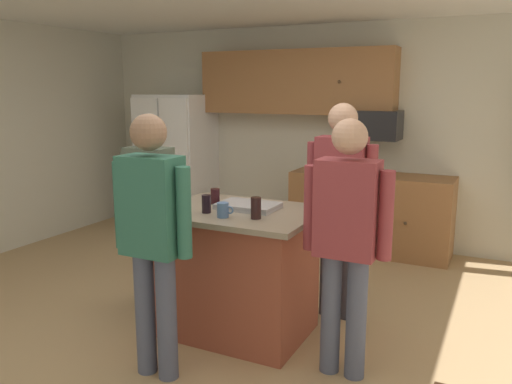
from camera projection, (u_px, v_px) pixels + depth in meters
The scene contains 16 objects.
floor at pixel (216, 326), 4.11m from camera, with size 7.04×7.04×0.00m, color tan.
back_wall at pixel (331, 134), 6.31m from camera, with size 6.40×0.10×2.60m, color beige.
cabinet_run_upper at pixel (295, 82), 6.19m from camera, with size 2.40×0.38×0.75m.
cabinet_run_lower at pixel (370, 213), 5.94m from camera, with size 1.80×0.63×0.90m.
refrigerator at pixel (177, 162), 6.89m from camera, with size 0.87×0.76×1.77m.
microwave_over_range at pixel (375, 125), 5.76m from camera, with size 0.56×0.40×0.32m, color black.
kitchen_island at pixel (239, 271), 3.92m from camera, with size 1.17×0.89×0.97m.
person_host_foreground at pixel (150, 200), 4.36m from camera, with size 0.57×0.22×1.62m.
person_guest_by_door at pixel (346, 232), 3.24m from camera, with size 0.57×0.22×1.68m.
person_guest_right at pixel (340, 196), 4.10m from camera, with size 0.57×0.23×1.74m.
person_guest_left at pixel (152, 230), 3.22m from camera, with size 0.57×0.22×1.71m.
mug_blue_stoneware at pixel (223, 210), 3.59m from camera, with size 0.13×0.08×0.10m.
glass_pilsner at pixel (256, 208), 3.55m from camera, with size 0.07×0.07×0.15m.
glass_stout_tall at pixel (215, 196), 4.01m from camera, with size 0.07×0.07×0.12m.
glass_short_whisky at pixel (206, 204), 3.72m from camera, with size 0.07×0.07×0.13m.
serving_tray at pixel (248, 206), 3.86m from camera, with size 0.44×0.30×0.04m.
Camera 1 is at (1.97, -3.28, 1.85)m, focal length 36.29 mm.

